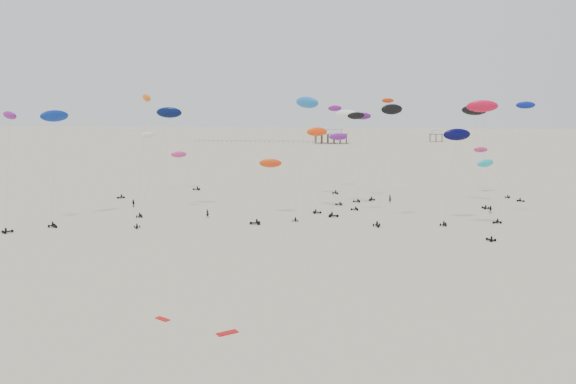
% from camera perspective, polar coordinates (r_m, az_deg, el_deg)
% --- Properties ---
extents(ground_plane, '(900.00, 900.00, 0.00)m').
position_cam_1_polar(ground_plane, '(217.59, 4.27, 2.49)').
color(ground_plane, beige).
extents(pavilion_main, '(21.00, 13.00, 9.80)m').
position_cam_1_polar(pavilion_main, '(367.20, 4.38, 5.59)').
color(pavilion_main, brown).
rests_on(pavilion_main, ground).
extents(pavilion_small, '(9.00, 7.00, 8.00)m').
position_cam_1_polar(pavilion_small, '(398.87, 14.82, 5.46)').
color(pavilion_small, brown).
rests_on(pavilion_small, ground).
extents(pier_fence, '(80.20, 0.20, 1.50)m').
position_cam_1_polar(pier_fence, '(374.56, -3.61, 5.13)').
color(pier_fence, black).
rests_on(pier_fence, ground).
extents(rig_0, '(5.28, 16.30, 27.16)m').
position_cam_1_polar(rig_0, '(119.36, -14.37, 6.82)').
color(rig_0, black).
rests_on(rig_0, ground).
extents(rig_1, '(5.64, 9.45, 22.41)m').
position_cam_1_polar(rig_1, '(118.18, -26.48, 4.30)').
color(rig_1, black).
rests_on(rig_1, ground).
extents(rig_2, '(4.44, 6.07, 21.91)m').
position_cam_1_polar(rig_2, '(139.42, 7.44, 6.02)').
color(rig_2, black).
rests_on(rig_2, ground).
extents(rig_3, '(6.22, 14.03, 18.54)m').
position_cam_1_polar(rig_3, '(153.14, -15.04, 3.30)').
color(rig_3, black).
rests_on(rig_3, ground).
extents(rig_4, '(5.67, 14.88, 17.68)m').
position_cam_1_polar(rig_4, '(159.23, 5.09, 4.79)').
color(rig_4, black).
rests_on(rig_4, ground).
extents(rig_5, '(8.05, 13.57, 16.32)m').
position_cam_1_polar(rig_5, '(160.62, 19.54, 3.08)').
color(rig_5, black).
rests_on(rig_5, ground).
extents(rig_6, '(10.19, 17.67, 16.42)m').
position_cam_1_polar(rig_6, '(158.90, 19.73, 2.44)').
color(rig_6, black).
rests_on(rig_6, ground).
extents(rig_7, '(7.64, 3.57, 22.13)m').
position_cam_1_polar(rig_7, '(117.47, 6.02, 3.83)').
color(rig_7, black).
rests_on(rig_7, ground).
extents(rig_8, '(5.69, 8.27, 24.43)m').
position_cam_1_polar(rig_8, '(105.55, 19.20, 6.99)').
color(rig_8, black).
rests_on(rig_8, ground).
extents(rig_9, '(4.99, 12.00, 13.79)m').
position_cam_1_polar(rig_9, '(116.60, -2.14, 1.59)').
color(rig_9, black).
rests_on(rig_9, ground).
extents(rig_10, '(9.11, 4.51, 11.14)m').
position_cam_1_polar(rig_10, '(160.95, -10.58, 2.90)').
color(rig_10, black).
rests_on(rig_10, ground).
extents(rig_11, '(5.89, 10.58, 23.75)m').
position_cam_1_polar(rig_11, '(125.38, 4.01, 4.21)').
color(rig_11, black).
rests_on(rig_11, ground).
extents(rig_12, '(8.40, 7.03, 24.26)m').
position_cam_1_polar(rig_12, '(121.59, 22.24, 4.96)').
color(rig_12, black).
rests_on(rig_12, ground).
extents(rig_13, '(6.16, 4.67, 22.69)m').
position_cam_1_polar(rig_13, '(126.60, 6.11, 6.89)').
color(rig_13, black).
rests_on(rig_13, ground).
extents(rig_14, '(6.66, 11.37, 22.62)m').
position_cam_1_polar(rig_14, '(121.44, -22.66, 5.69)').
color(rig_14, black).
rests_on(rig_14, ground).
extents(rig_15, '(6.76, 11.95, 25.59)m').
position_cam_1_polar(rig_15, '(119.03, 1.88, 8.40)').
color(rig_15, black).
rests_on(rig_15, ground).
extents(rig_16, '(5.71, 4.33, 18.96)m').
position_cam_1_polar(rig_16, '(113.34, 16.61, 4.38)').
color(rig_16, black).
rests_on(rig_16, ground).
extents(rig_17, '(10.33, 14.95, 20.84)m').
position_cam_1_polar(rig_17, '(143.20, 3.18, 5.43)').
color(rig_17, black).
rests_on(rig_17, ground).
extents(rig_18, '(7.11, 7.15, 23.73)m').
position_cam_1_polar(rig_18, '(136.10, 18.48, 7.00)').
color(rig_18, black).
rests_on(rig_18, ground).
extents(rig_19, '(6.32, 10.45, 25.57)m').
position_cam_1_polar(rig_19, '(143.45, 9.31, 4.50)').
color(rig_19, black).
rests_on(rig_19, ground).
extents(rig_20, '(7.57, 10.83, 23.59)m').
position_cam_1_polar(rig_20, '(125.95, -12.29, 6.85)').
color(rig_20, black).
rests_on(rig_20, ground).
extents(rig_21, '(5.66, 6.54, 23.62)m').
position_cam_1_polar(rig_21, '(110.57, 10.17, 5.59)').
color(rig_21, black).
rests_on(rig_21, ground).
extents(spectator_0, '(0.88, 0.72, 2.09)m').
position_cam_1_polar(spectator_0, '(118.83, -8.17, -2.59)').
color(spectator_0, black).
rests_on(spectator_0, ground).
extents(spectator_1, '(1.04, 0.75, 1.93)m').
position_cam_1_polar(spectator_1, '(130.56, 19.88, -2.02)').
color(spectator_1, black).
rests_on(spectator_1, ground).
extents(spectator_2, '(1.41, 1.23, 2.10)m').
position_cam_1_polar(spectator_2, '(135.13, -15.43, -1.48)').
color(spectator_2, black).
rests_on(spectator_2, ground).
extents(spectator_3, '(0.97, 0.98, 2.25)m').
position_cam_1_polar(spectator_3, '(138.65, 10.30, -1.06)').
color(spectator_3, black).
rests_on(spectator_3, ground).
extents(grounded_kite_a, '(2.26, 2.11, 0.08)m').
position_cam_1_polar(grounded_kite_a, '(59.22, -6.18, -14.08)').
color(grounded_kite_a, '#B30B0C').
rests_on(grounded_kite_a, ground).
extents(grounded_kite_b, '(1.91, 1.49, 0.07)m').
position_cam_1_polar(grounded_kite_b, '(63.92, -12.62, -12.51)').
color(grounded_kite_b, red).
rests_on(grounded_kite_b, ground).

